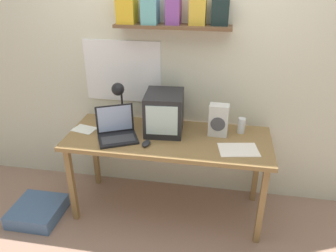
{
  "coord_description": "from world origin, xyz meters",
  "views": [
    {
      "loc": [
        0.41,
        -2.33,
        2.02
      ],
      "look_at": [
        0.0,
        0.0,
        0.85
      ],
      "focal_mm": 35.0,
      "sensor_mm": 36.0,
      "label": 1
    }
  ],
  "objects_px": {
    "computer_mouse": "(146,143)",
    "space_heater": "(219,120)",
    "corner_desk": "(168,144)",
    "crt_monitor": "(164,113)",
    "juice_glass": "(241,126)",
    "laptop": "(117,130)",
    "desk_lamp": "(119,97)",
    "loose_paper_near_laptop": "(238,150)",
    "floor_cushion": "(38,211)",
    "open_notebook": "(84,129)"
  },
  "relations": [
    {
      "from": "computer_mouse",
      "to": "space_heater",
      "type": "bearing_deg",
      "value": 26.91
    },
    {
      "from": "corner_desk",
      "to": "crt_monitor",
      "type": "bearing_deg",
      "value": 115.54
    },
    {
      "from": "juice_glass",
      "to": "space_heater",
      "type": "height_order",
      "value": "space_heater"
    },
    {
      "from": "juice_glass",
      "to": "computer_mouse",
      "type": "height_order",
      "value": "juice_glass"
    },
    {
      "from": "corner_desk",
      "to": "laptop",
      "type": "xyz_separation_m",
      "value": [
        -0.41,
        -0.07,
        0.13
      ]
    },
    {
      "from": "juice_glass",
      "to": "laptop",
      "type": "bearing_deg",
      "value": -165.64
    },
    {
      "from": "crt_monitor",
      "to": "juice_glass",
      "type": "relative_size",
      "value": 2.89
    },
    {
      "from": "crt_monitor",
      "to": "desk_lamp",
      "type": "relative_size",
      "value": 0.93
    },
    {
      "from": "space_heater",
      "to": "laptop",
      "type": "bearing_deg",
      "value": -163.88
    },
    {
      "from": "desk_lamp",
      "to": "loose_paper_near_laptop",
      "type": "height_order",
      "value": "desk_lamp"
    },
    {
      "from": "laptop",
      "to": "floor_cushion",
      "type": "height_order",
      "value": "laptop"
    },
    {
      "from": "floor_cushion",
      "to": "loose_paper_near_laptop",
      "type": "bearing_deg",
      "value": 6.68
    },
    {
      "from": "space_heater",
      "to": "crt_monitor",
      "type": "bearing_deg",
      "value": -175.95
    },
    {
      "from": "juice_glass",
      "to": "floor_cushion",
      "type": "xyz_separation_m",
      "value": [
        -1.7,
        -0.49,
        -0.74
      ]
    },
    {
      "from": "laptop",
      "to": "juice_glass",
      "type": "xyz_separation_m",
      "value": [
        1.0,
        0.26,
        -0.0
      ]
    },
    {
      "from": "loose_paper_near_laptop",
      "to": "floor_cushion",
      "type": "bearing_deg",
      "value": -173.32
    },
    {
      "from": "open_notebook",
      "to": "computer_mouse",
      "type": "bearing_deg",
      "value": -16.32
    },
    {
      "from": "juice_glass",
      "to": "open_notebook",
      "type": "xyz_separation_m",
      "value": [
        -1.32,
        -0.18,
        -0.06
      ]
    },
    {
      "from": "open_notebook",
      "to": "loose_paper_near_laptop",
      "type": "relative_size",
      "value": 0.66
    },
    {
      "from": "corner_desk",
      "to": "computer_mouse",
      "type": "relative_size",
      "value": 14.82
    },
    {
      "from": "corner_desk",
      "to": "space_heater",
      "type": "relative_size",
      "value": 6.24
    },
    {
      "from": "laptop",
      "to": "space_heater",
      "type": "bearing_deg",
      "value": -13.07
    },
    {
      "from": "juice_glass",
      "to": "floor_cushion",
      "type": "relative_size",
      "value": 0.32
    },
    {
      "from": "floor_cushion",
      "to": "corner_desk",
      "type": "bearing_deg",
      "value": 15.55
    },
    {
      "from": "computer_mouse",
      "to": "floor_cushion",
      "type": "xyz_separation_m",
      "value": [
        -0.97,
        -0.15,
        -0.7
      ]
    },
    {
      "from": "juice_glass",
      "to": "open_notebook",
      "type": "relative_size",
      "value": 0.6
    },
    {
      "from": "space_heater",
      "to": "computer_mouse",
      "type": "bearing_deg",
      "value": -149.77
    },
    {
      "from": "open_notebook",
      "to": "loose_paper_near_laptop",
      "type": "xyz_separation_m",
      "value": [
        1.3,
        -0.12,
        -0.0
      ]
    },
    {
      "from": "desk_lamp",
      "to": "floor_cushion",
      "type": "height_order",
      "value": "desk_lamp"
    },
    {
      "from": "computer_mouse",
      "to": "open_notebook",
      "type": "relative_size",
      "value": 0.52
    },
    {
      "from": "desk_lamp",
      "to": "floor_cushion",
      "type": "bearing_deg",
      "value": -142.81
    },
    {
      "from": "juice_glass",
      "to": "floor_cushion",
      "type": "height_order",
      "value": "juice_glass"
    },
    {
      "from": "desk_lamp",
      "to": "floor_cushion",
      "type": "relative_size",
      "value": 0.99
    },
    {
      "from": "loose_paper_near_laptop",
      "to": "corner_desk",
      "type": "bearing_deg",
      "value": 168.66
    },
    {
      "from": "loose_paper_near_laptop",
      "to": "crt_monitor",
      "type": "bearing_deg",
      "value": 160.39
    },
    {
      "from": "desk_lamp",
      "to": "computer_mouse",
      "type": "relative_size",
      "value": 3.61
    },
    {
      "from": "crt_monitor",
      "to": "laptop",
      "type": "relative_size",
      "value": 0.98
    },
    {
      "from": "space_heater",
      "to": "floor_cushion",
      "type": "xyz_separation_m",
      "value": [
        -1.51,
        -0.42,
        -0.82
      ]
    },
    {
      "from": "corner_desk",
      "to": "computer_mouse",
      "type": "bearing_deg",
      "value": -131.45
    },
    {
      "from": "laptop",
      "to": "open_notebook",
      "type": "bearing_deg",
      "value": 139.95
    },
    {
      "from": "space_heater",
      "to": "computer_mouse",
      "type": "height_order",
      "value": "space_heater"
    },
    {
      "from": "laptop",
      "to": "floor_cushion",
      "type": "xyz_separation_m",
      "value": [
        -0.7,
        -0.24,
        -0.75
      ]
    },
    {
      "from": "desk_lamp",
      "to": "computer_mouse",
      "type": "distance_m",
      "value": 0.48
    },
    {
      "from": "laptop",
      "to": "computer_mouse",
      "type": "relative_size",
      "value": 3.45
    },
    {
      "from": "computer_mouse",
      "to": "desk_lamp",
      "type": "bearing_deg",
      "value": 136.53
    },
    {
      "from": "juice_glass",
      "to": "space_heater",
      "type": "bearing_deg",
      "value": -159.3
    },
    {
      "from": "corner_desk",
      "to": "juice_glass",
      "type": "xyz_separation_m",
      "value": [
        0.59,
        0.18,
        0.12
      ]
    },
    {
      "from": "laptop",
      "to": "floor_cushion",
      "type": "bearing_deg",
      "value": 172.84
    },
    {
      "from": "computer_mouse",
      "to": "open_notebook",
      "type": "height_order",
      "value": "computer_mouse"
    },
    {
      "from": "juice_glass",
      "to": "computer_mouse",
      "type": "distance_m",
      "value": 0.81
    }
  ]
}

